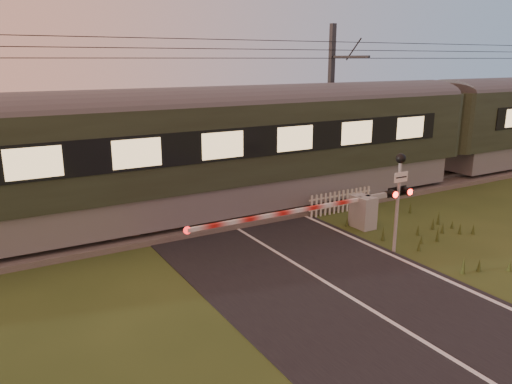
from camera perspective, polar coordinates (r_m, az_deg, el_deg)
ground at (r=12.85m, az=8.27°, el=-10.43°), size 160.00×160.00×0.00m
road at (r=12.69m, az=8.99°, el=-10.74°), size 6.00×140.00×0.03m
track_bed at (r=17.99m, az=-4.62°, el=-2.57°), size 140.00×3.40×0.39m
overhead_wires at (r=17.16m, az=-5.03°, el=15.75°), size 120.00×0.62×0.62m
train at (r=24.36m, az=19.92°, el=6.85°), size 45.61×3.15×4.26m
boom_gate at (r=16.74m, az=11.15°, el=-2.21°), size 7.37×0.83×1.11m
crossing_signal at (r=14.67m, az=16.02°, el=0.74°), size 0.75×0.33×2.93m
picket_fence at (r=18.53m, az=9.67°, el=-1.08°), size 2.84×0.07×0.83m
catenary_mast at (r=22.78m, az=8.60°, el=10.12°), size 0.22×2.46×6.95m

